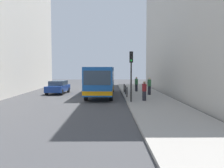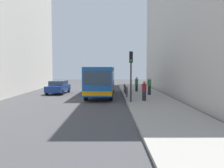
% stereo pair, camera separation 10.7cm
% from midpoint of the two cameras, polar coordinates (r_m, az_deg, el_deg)
% --- Properties ---
extents(ground_plane, '(80.00, 80.00, 0.00)m').
position_cam_midpoint_polar(ground_plane, '(21.81, -5.18, -3.93)').
color(ground_plane, '#424244').
extents(sidewalk, '(4.40, 40.00, 0.15)m').
position_cam_midpoint_polar(sidewalk, '(22.01, 9.00, -3.70)').
color(sidewalk, '#9E9991').
rests_on(sidewalk, ground).
extents(building_right, '(7.00, 32.00, 16.36)m').
position_cam_midpoint_polar(building_right, '(27.80, 20.70, 14.45)').
color(building_right, '#BCB7AD').
rests_on(building_right, ground).
extents(bus, '(2.84, 11.09, 3.00)m').
position_cam_midpoint_polar(bus, '(25.73, -2.36, 1.12)').
color(bus, '#19519E').
rests_on(bus, ground).
extents(car_beside_bus, '(2.09, 4.50, 1.48)m').
position_cam_midpoint_polar(car_beside_bus, '(28.16, -12.31, -0.65)').
color(car_beside_bus, navy).
rests_on(car_beside_bus, ground).
extents(car_behind_bus, '(2.11, 4.51, 1.48)m').
position_cam_midpoint_polar(car_behind_bus, '(37.29, -1.97, 0.50)').
color(car_behind_bus, black).
rests_on(car_behind_bus, ground).
extents(traffic_light, '(0.28, 0.33, 4.10)m').
position_cam_midpoint_polar(traffic_light, '(19.90, 4.61, 4.01)').
color(traffic_light, black).
rests_on(traffic_light, sidewalk).
extents(bollard_near, '(0.11, 0.11, 0.95)m').
position_cam_midpoint_polar(bollard_near, '(23.26, 3.65, -1.89)').
color(bollard_near, black).
rests_on(bollard_near, sidewalk).
extents(bollard_mid, '(0.11, 0.11, 0.95)m').
position_cam_midpoint_polar(bollard_mid, '(25.50, 3.30, -1.39)').
color(bollard_mid, black).
rests_on(bollard_mid, sidewalk).
extents(bollard_far, '(0.11, 0.11, 0.95)m').
position_cam_midpoint_polar(bollard_far, '(27.75, 3.00, -0.96)').
color(bollard_far, black).
rests_on(bollard_far, sidewalk).
extents(pedestrian_near_signal, '(0.38, 0.38, 1.65)m').
position_cam_midpoint_polar(pedestrian_near_signal, '(20.80, 7.67, -1.64)').
color(pedestrian_near_signal, '#26262D').
rests_on(pedestrian_near_signal, sidewalk).
extents(pedestrian_mid_sidewalk, '(0.38, 0.38, 1.81)m').
position_cam_midpoint_polar(pedestrian_mid_sidewalk, '(25.45, 8.85, -0.45)').
color(pedestrian_mid_sidewalk, '#26262D').
rests_on(pedestrian_mid_sidewalk, sidewalk).
extents(pedestrian_far_sidewalk, '(0.38, 0.38, 1.70)m').
position_cam_midpoint_polar(pedestrian_far_sidewalk, '(28.95, 5.87, -0.04)').
color(pedestrian_far_sidewalk, '#26262D').
rests_on(pedestrian_far_sidewalk, sidewalk).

